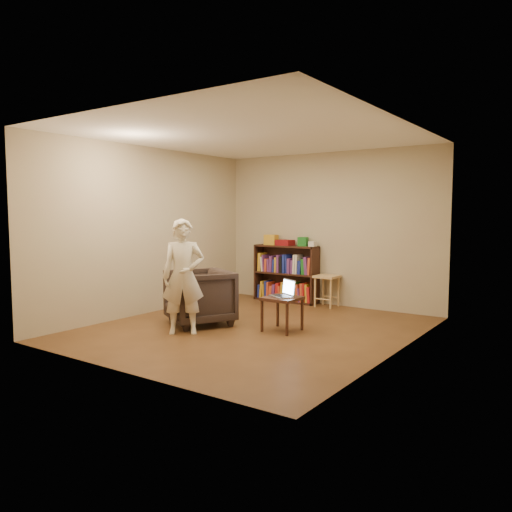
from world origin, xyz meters
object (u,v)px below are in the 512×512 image
Objects in this scene: stool at (327,281)px; armchair at (199,297)px; side_table at (282,303)px; person at (183,277)px; laptop at (284,293)px; bookshelf at (286,277)px.

armchair reaches higher than stool.
person reaches higher than side_table.
laptop is at bearing 1.26° from person.
bookshelf reaches higher than side_table.
armchair is at bearing -134.38° from laptop.
stool reaches higher than side_table.
bookshelf reaches higher than stool.
bookshelf is 3.09× the size of laptop.
person is at bearing -41.06° from armchair.
laptop is 0.26× the size of person.
bookshelf is 2.84m from person.
armchair is at bearing -111.30° from stool.
side_table is 0.31× the size of person.
laptop is at bearing -80.45° from stool.
laptop is (1.19, 0.36, 0.13)m from armchair.
laptop is (0.31, -1.87, 0.09)m from stool.
stool is at bearing 99.01° from side_table.
bookshelf is 1.40× the size of armchair.
bookshelf is 2.26× the size of stool.
armchair is at bearing -90.87° from bookshelf.
side_table is (1.17, 0.34, -0.01)m from armchair.
bookshelf is 0.84m from stool.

